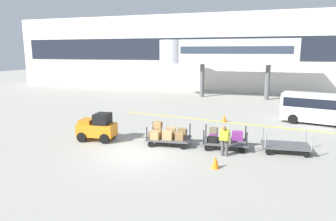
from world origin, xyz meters
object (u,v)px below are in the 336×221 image
object	(u,v)px
baggage_cart_lead	(168,135)
safety_cone_far	(215,162)
baggage_cart_middle	(224,139)
baggage_cart_tail	(285,146)
baggage_tug	(97,127)
shuttle_van	(319,106)
safety_cone_near	(224,118)
baggage_handler	(224,139)

from	to	relation	value
baggage_cart_lead	safety_cone_far	bearing A→B (deg)	-40.45
baggage_cart_middle	baggage_cart_tail	distance (m)	3.03
safety_cone_far	baggage_cart_tail	bearing A→B (deg)	46.49
baggage_tug	shuttle_van	bearing A→B (deg)	33.41
baggage_cart_lead	shuttle_van	bearing A→B (deg)	42.75
safety_cone_near	safety_cone_far	xyz separation A→B (m)	(0.78, -8.96, 0.00)
shuttle_van	safety_cone_near	bearing A→B (deg)	-166.74
shuttle_van	safety_cone_far	bearing A→B (deg)	-117.90
shuttle_van	safety_cone_near	world-z (taller)	shuttle_van
baggage_cart_middle	baggage_handler	world-z (taller)	baggage_handler
baggage_cart_middle	safety_cone_near	distance (m)	6.09
baggage_cart_tail	safety_cone_near	distance (m)	6.92
baggage_tug	safety_cone_far	bearing A→B (deg)	-16.72
baggage_cart_lead	safety_cone_near	xyz separation A→B (m)	(2.23, 6.41, -0.28)
baggage_tug	shuttle_van	distance (m)	15.13
safety_cone_far	baggage_cart_lead	bearing A→B (deg)	139.55
safety_cone_near	safety_cone_far	size ratio (longest dim) A/B	1.00
baggage_cart_tail	baggage_tug	bearing A→B (deg)	-174.06
baggage_handler	safety_cone_near	bearing A→B (deg)	97.21
shuttle_van	safety_cone_near	distance (m)	6.55
safety_cone_far	baggage_tug	bearing A→B (deg)	163.28
baggage_cart_lead	safety_cone_far	world-z (taller)	baggage_cart_lead
baggage_tug	safety_cone_near	xyz separation A→B (m)	(6.31, 6.84, -0.48)
safety_cone_near	baggage_tug	bearing A→B (deg)	-132.70
baggage_cart_tail	shuttle_van	distance (m)	7.75
baggage_cart_middle	safety_cone_far	bearing A→B (deg)	-90.03
baggage_tug	safety_cone_far	distance (m)	7.41
baggage_handler	safety_cone_near	world-z (taller)	baggage_handler
baggage_cart_tail	shuttle_van	xyz separation A→B (m)	(2.52, 7.27, 0.89)
baggage_cart_lead	baggage_handler	size ratio (longest dim) A/B	1.96
shuttle_van	safety_cone_far	xyz separation A→B (m)	(-5.54, -10.45, -0.96)
baggage_tug	baggage_handler	xyz separation A→B (m)	(7.23, -0.48, 0.11)
baggage_handler	baggage_cart_tail	bearing A→B (deg)	28.01
baggage_tug	shuttle_van	size ratio (longest dim) A/B	0.43
baggage_handler	safety_cone_near	xyz separation A→B (m)	(-0.93, 7.31, -0.59)
baggage_cart_tail	baggage_handler	world-z (taller)	baggage_handler
baggage_cart_lead	safety_cone_far	size ratio (longest dim) A/B	5.56
safety_cone_near	safety_cone_far	bearing A→B (deg)	-85.05
baggage_tug	baggage_cart_middle	world-z (taller)	baggage_tug
baggage_tug	baggage_cart_middle	size ratio (longest dim) A/B	0.72
baggage_tug	baggage_handler	distance (m)	7.25
baggage_handler	safety_cone_far	world-z (taller)	baggage_handler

